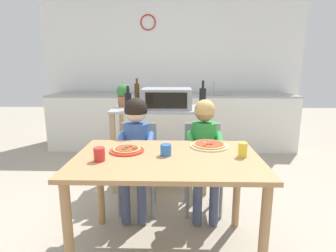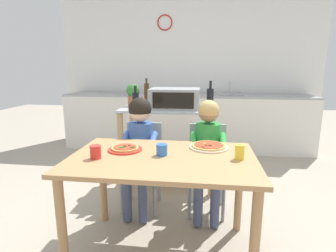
# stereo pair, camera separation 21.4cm
# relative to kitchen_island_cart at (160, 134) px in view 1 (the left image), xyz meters

# --- Properties ---
(ground_plane) EXTENTS (12.11, 12.11, 0.00)m
(ground_plane) POSITION_rel_kitchen_island_cart_xyz_m (0.11, 0.02, -0.60)
(ground_plane) COLOR #A89E8C
(back_wall_tiled) EXTENTS (4.45, 0.14, 2.70)m
(back_wall_tiled) POSITION_rel_kitchen_island_cart_xyz_m (0.11, 1.90, 0.75)
(back_wall_tiled) COLOR white
(back_wall_tiled) RESTS_ON ground
(kitchen_counter) EXTENTS (4.00, 0.60, 1.11)m
(kitchen_counter) POSITION_rel_kitchen_island_cart_xyz_m (0.11, 1.49, -0.15)
(kitchen_counter) COLOR silver
(kitchen_counter) RESTS_ON ground
(kitchen_island_cart) EXTENTS (1.04, 0.57, 0.91)m
(kitchen_island_cart) POSITION_rel_kitchen_island_cart_xyz_m (0.00, 0.00, 0.00)
(kitchen_island_cart) COLOR #B7BABF
(kitchen_island_cart) RESTS_ON ground
(toaster_oven) EXTENTS (0.53, 0.40, 0.22)m
(toaster_oven) POSITION_rel_kitchen_island_cart_xyz_m (0.07, -0.02, 0.41)
(toaster_oven) COLOR #999BA0
(toaster_oven) RESTS_ON kitchen_island_cart
(bottle_dark_olive_oil) EXTENTS (0.07, 0.07, 0.26)m
(bottle_dark_olive_oil) POSITION_rel_kitchen_island_cart_xyz_m (-0.32, -0.21, 0.40)
(bottle_dark_olive_oil) COLOR black
(bottle_dark_olive_oil) RESTS_ON kitchen_island_cart
(bottle_clear_vinegar) EXTENTS (0.06, 0.06, 0.32)m
(bottle_clear_vinegar) POSITION_rel_kitchen_island_cart_xyz_m (-0.27, 0.14, 0.44)
(bottle_clear_vinegar) COLOR #4C2D14
(bottle_clear_vinegar) RESTS_ON kitchen_island_cart
(bottle_brown_beer) EXTENTS (0.07, 0.07, 0.31)m
(bottle_brown_beer) POSITION_rel_kitchen_island_cart_xyz_m (0.45, -0.17, 0.42)
(bottle_brown_beer) COLOR black
(bottle_brown_beer) RESTS_ON kitchen_island_cart
(potted_herb_plant) EXTENTS (0.15, 0.15, 0.25)m
(potted_herb_plant) POSITION_rel_kitchen_island_cart_xyz_m (-0.42, 0.10, 0.44)
(potted_herb_plant) COLOR #9E5B3D
(potted_herb_plant) RESTS_ON kitchen_island_cart
(dining_table) EXTENTS (1.29, 0.83, 0.75)m
(dining_table) POSITION_rel_kitchen_island_cart_xyz_m (0.11, -1.19, 0.04)
(dining_table) COLOR #AD7F51
(dining_table) RESTS_ON ground
(dining_chair_left) EXTENTS (0.36, 0.36, 0.81)m
(dining_chair_left) POSITION_rel_kitchen_island_cart_xyz_m (-0.19, -0.51, -0.12)
(dining_chair_left) COLOR gray
(dining_chair_left) RESTS_ON ground
(dining_chair_right) EXTENTS (0.36, 0.36, 0.81)m
(dining_chair_right) POSITION_rel_kitchen_island_cart_xyz_m (0.43, -0.51, -0.12)
(dining_chair_right) COLOR gray
(dining_chair_right) RESTS_ON ground
(child_in_blue_striped_shirt) EXTENTS (0.32, 0.42, 1.06)m
(child_in_blue_striped_shirt) POSITION_rel_kitchen_island_cart_xyz_m (-0.19, -0.63, 0.10)
(child_in_blue_striped_shirt) COLOR #424C6B
(child_in_blue_striped_shirt) RESTS_ON ground
(child_in_green_shirt) EXTENTS (0.32, 0.42, 1.05)m
(child_in_green_shirt) POSITION_rel_kitchen_island_cart_xyz_m (0.43, -0.63, 0.07)
(child_in_green_shirt) COLOR #424C6B
(child_in_green_shirt) RESTS_ON ground
(pizza_plate_red_rimmed) EXTENTS (0.25, 0.25, 0.03)m
(pizza_plate_red_rimmed) POSITION_rel_kitchen_island_cart_xyz_m (-0.19, -1.08, 0.16)
(pizza_plate_red_rimmed) COLOR red
(pizza_plate_red_rimmed) RESTS_ON dining_table
(pizza_plate_cream) EXTENTS (0.29, 0.29, 0.03)m
(pizza_plate_cream) POSITION_rel_kitchen_island_cart_xyz_m (0.43, -0.95, 0.16)
(pizza_plate_cream) COLOR beige
(pizza_plate_cream) RESTS_ON dining_table
(drinking_cup_yellow) EXTENTS (0.06, 0.06, 0.10)m
(drinking_cup_yellow) POSITION_rel_kitchen_island_cart_xyz_m (0.63, -1.18, 0.19)
(drinking_cup_yellow) COLOR yellow
(drinking_cup_yellow) RESTS_ON dining_table
(drinking_cup_blue) EXTENTS (0.08, 0.08, 0.08)m
(drinking_cup_blue) POSITION_rel_kitchen_island_cart_xyz_m (0.10, -1.16, 0.18)
(drinking_cup_blue) COLOR blue
(drinking_cup_blue) RESTS_ON dining_table
(drinking_cup_red) EXTENTS (0.07, 0.07, 0.09)m
(drinking_cup_red) POSITION_rel_kitchen_island_cart_xyz_m (-0.33, -1.29, 0.19)
(drinking_cup_red) COLOR red
(drinking_cup_red) RESTS_ON dining_table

